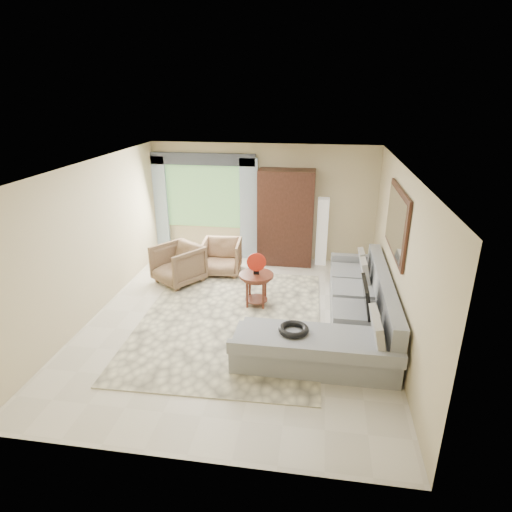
% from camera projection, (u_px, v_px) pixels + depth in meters
% --- Properties ---
extents(ground, '(6.00, 6.00, 0.00)m').
position_uv_depth(ground, '(238.00, 320.00, 7.30)').
color(ground, silver).
rests_on(ground, ground).
extents(area_rug, '(3.10, 4.08, 0.02)m').
position_uv_depth(area_rug, '(231.00, 319.00, 7.29)').
color(area_rug, '#F5EDC2').
rests_on(area_rug, ground).
extents(sectional_sofa, '(2.30, 3.46, 0.90)m').
position_uv_depth(sectional_sofa, '(346.00, 318.00, 6.78)').
color(sectional_sofa, gray).
rests_on(sectional_sofa, ground).
extents(tv_screen, '(0.14, 0.74, 0.48)m').
position_uv_depth(tv_screen, '(366.00, 296.00, 6.53)').
color(tv_screen, black).
rests_on(tv_screen, sectional_sofa).
extents(garden_hose, '(0.43, 0.43, 0.09)m').
position_uv_depth(garden_hose, '(294.00, 329.00, 5.97)').
color(garden_hose, black).
rests_on(garden_hose, sectional_sofa).
extents(coffee_table, '(0.62, 0.62, 0.62)m').
position_uv_depth(coffee_table, '(256.00, 289.00, 7.67)').
color(coffee_table, '#491C13').
rests_on(coffee_table, ground).
extents(red_disc, '(0.34, 0.08, 0.34)m').
position_uv_depth(red_disc, '(256.00, 262.00, 7.48)').
color(red_disc, red).
rests_on(red_disc, coffee_table).
extents(armchair_left, '(1.18, 1.18, 0.78)m').
position_uv_depth(armchair_left, '(178.00, 264.00, 8.59)').
color(armchair_left, brown).
rests_on(armchair_left, ground).
extents(armchair_right, '(0.84, 0.86, 0.73)m').
position_uv_depth(armchair_right, '(222.00, 257.00, 9.03)').
color(armchair_right, '#9E7356').
rests_on(armchair_right, ground).
extents(potted_plant, '(0.50, 0.45, 0.51)m').
position_uv_depth(potted_plant, '(174.00, 252.00, 9.64)').
color(potted_plant, '#999999').
rests_on(potted_plant, ground).
extents(armoire, '(1.20, 0.55, 2.10)m').
position_uv_depth(armoire, '(286.00, 218.00, 9.34)').
color(armoire, black).
rests_on(armoire, ground).
extents(floor_lamp, '(0.24, 0.24, 1.50)m').
position_uv_depth(floor_lamp, '(322.00, 232.00, 9.40)').
color(floor_lamp, silver).
rests_on(floor_lamp, ground).
extents(window, '(1.80, 0.04, 1.40)m').
position_uv_depth(window, '(204.00, 196.00, 9.71)').
color(window, '#669E59').
rests_on(window, wall_back).
extents(curtain_left, '(0.40, 0.08, 2.30)m').
position_uv_depth(curtain_left, '(159.00, 206.00, 9.87)').
color(curtain_left, '#9EB7CC').
rests_on(curtain_left, ground).
extents(curtain_right, '(0.40, 0.08, 2.30)m').
position_uv_depth(curtain_right, '(249.00, 210.00, 9.57)').
color(curtain_right, '#9EB7CC').
rests_on(curtain_right, ground).
extents(valance, '(2.40, 0.12, 0.26)m').
position_uv_depth(valance, '(201.00, 159.00, 9.34)').
color(valance, '#1E232D').
rests_on(valance, wall_back).
extents(wall_mirror, '(0.05, 1.70, 1.05)m').
position_uv_depth(wall_mirror, '(397.00, 222.00, 6.64)').
color(wall_mirror, black).
rests_on(wall_mirror, wall_right).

